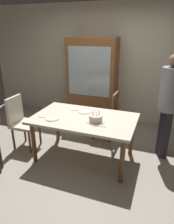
# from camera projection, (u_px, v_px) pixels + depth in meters

# --- Properties ---
(ground) EXTENTS (6.40, 6.40, 0.00)m
(ground) POSITION_uv_depth(u_px,v_px,m) (84.00, 157.00, 3.56)
(ground) COLOR #9E9384
(back_wall) EXTENTS (6.40, 0.10, 2.60)m
(back_wall) POSITION_uv_depth(u_px,v_px,m) (114.00, 65.00, 4.69)
(back_wall) COLOR beige
(back_wall) RESTS_ON ground
(dining_table) EXTENTS (1.63, 0.99, 0.74)m
(dining_table) POSITION_uv_depth(u_px,v_px,m) (84.00, 122.00, 3.32)
(dining_table) COLOR beige
(dining_table) RESTS_ON ground
(birthday_cake) EXTENTS (0.28, 0.28, 0.17)m
(birthday_cake) POSITION_uv_depth(u_px,v_px,m) (96.00, 119.00, 3.12)
(birthday_cake) COLOR silver
(birthday_cake) RESTS_ON dining_table
(plate_near_celebrant) EXTENTS (0.22, 0.22, 0.01)m
(plate_near_celebrant) POSITION_uv_depth(u_px,v_px,m) (52.00, 118.00, 3.24)
(plate_near_celebrant) COLOR white
(plate_near_celebrant) RESTS_ON dining_table
(plate_far_side) EXTENTS (0.22, 0.22, 0.01)m
(plate_far_side) POSITION_uv_depth(u_px,v_px,m) (84.00, 112.00, 3.50)
(plate_far_side) COLOR white
(plate_far_side) RESTS_ON dining_table
(fork_near_celebrant) EXTENTS (0.18, 0.02, 0.01)m
(fork_near_celebrant) POSITION_uv_depth(u_px,v_px,m) (43.00, 117.00, 3.28)
(fork_near_celebrant) COLOR silver
(fork_near_celebrant) RESTS_ON dining_table
(fork_far_side) EXTENTS (0.18, 0.05, 0.01)m
(fork_far_side) POSITION_uv_depth(u_px,v_px,m) (76.00, 110.00, 3.58)
(fork_far_side) COLOR silver
(fork_far_side) RESTS_ON dining_table
(fork_near_guest) EXTENTS (0.18, 0.06, 0.01)m
(fork_near_guest) POSITION_uv_depth(u_px,v_px,m) (99.00, 126.00, 2.97)
(fork_near_guest) COLOR silver
(fork_near_guest) RESTS_ON dining_table
(chair_spindle_back) EXTENTS (0.45, 0.45, 0.95)m
(chair_spindle_back) POSITION_uv_depth(u_px,v_px,m) (106.00, 116.00, 4.05)
(chair_spindle_back) COLOR brown
(chair_spindle_back) RESTS_ON ground
(chair_upholstered) EXTENTS (0.45, 0.45, 0.95)m
(chair_upholstered) POSITION_uv_depth(u_px,v_px,m) (21.00, 120.00, 3.72)
(chair_upholstered) COLOR beige
(chair_upholstered) RESTS_ON ground
(person_guest) EXTENTS (0.32, 0.32, 1.71)m
(person_guest) POSITION_uv_depth(u_px,v_px,m) (169.00, 102.00, 3.27)
(person_guest) COLOR #262328
(person_guest) RESTS_ON ground
(china_cabinet) EXTENTS (1.10, 0.45, 1.90)m
(china_cabinet) POSITION_uv_depth(u_px,v_px,m) (92.00, 81.00, 4.70)
(china_cabinet) COLOR brown
(china_cabinet) RESTS_ON ground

